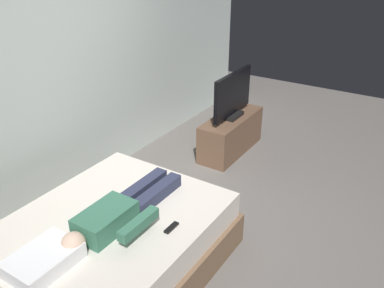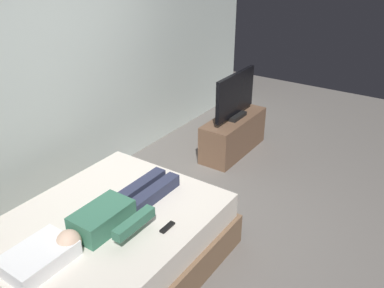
{
  "view_description": "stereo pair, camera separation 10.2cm",
  "coord_description": "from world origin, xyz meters",
  "px_view_note": "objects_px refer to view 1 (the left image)",
  "views": [
    {
      "loc": [
        -2.68,
        -1.65,
        2.57
      ],
      "look_at": [
        0.46,
        0.37,
        0.69
      ],
      "focal_mm": 38.18,
      "sensor_mm": 36.0,
      "label": 1
    },
    {
      "loc": [
        -2.62,
        -1.73,
        2.57
      ],
      "look_at": [
        0.46,
        0.37,
        0.69
      ],
      "focal_mm": 38.18,
      "sensor_mm": 36.0,
      "label": 2
    }
  ],
  "objects_px": {
    "tv_stand": "(231,134)",
    "tv": "(233,96)",
    "pillow": "(44,260)",
    "remote": "(171,228)",
    "person": "(119,213)",
    "bed": "(111,246)"
  },
  "relations": [
    {
      "from": "tv_stand",
      "to": "tv",
      "type": "bearing_deg",
      "value": 180.0
    },
    {
      "from": "pillow",
      "to": "remote",
      "type": "bearing_deg",
      "value": -31.49
    },
    {
      "from": "pillow",
      "to": "person",
      "type": "distance_m",
      "value": 0.67
    },
    {
      "from": "person",
      "to": "tv_stand",
      "type": "bearing_deg",
      "value": 6.59
    },
    {
      "from": "tv_stand",
      "to": "remote",
      "type": "bearing_deg",
      "value": -163.49
    },
    {
      "from": "person",
      "to": "tv",
      "type": "bearing_deg",
      "value": 6.59
    },
    {
      "from": "person",
      "to": "tv",
      "type": "height_order",
      "value": "tv"
    },
    {
      "from": "person",
      "to": "tv_stand",
      "type": "xyz_separation_m",
      "value": [
        2.49,
        0.29,
        -0.37
      ]
    },
    {
      "from": "pillow",
      "to": "remote",
      "type": "relative_size",
      "value": 3.2
    },
    {
      "from": "bed",
      "to": "person",
      "type": "bearing_deg",
      "value": -72.93
    },
    {
      "from": "person",
      "to": "remote",
      "type": "distance_m",
      "value": 0.44
    },
    {
      "from": "tv",
      "to": "pillow",
      "type": "bearing_deg",
      "value": -176.49
    },
    {
      "from": "pillow",
      "to": "bed",
      "type": "bearing_deg",
      "value": 0.0
    },
    {
      "from": "bed",
      "to": "person",
      "type": "height_order",
      "value": "person"
    },
    {
      "from": "person",
      "to": "remote",
      "type": "relative_size",
      "value": 8.4
    },
    {
      "from": "bed",
      "to": "tv",
      "type": "xyz_separation_m",
      "value": [
        2.51,
        0.19,
        0.52
      ]
    },
    {
      "from": "pillow",
      "to": "remote",
      "type": "distance_m",
      "value": 0.96
    },
    {
      "from": "person",
      "to": "remote",
      "type": "bearing_deg",
      "value": -69.53
    },
    {
      "from": "bed",
      "to": "tv",
      "type": "distance_m",
      "value": 2.58
    },
    {
      "from": "pillow",
      "to": "tv_stand",
      "type": "distance_m",
      "value": 3.17
    },
    {
      "from": "person",
      "to": "tv",
      "type": "relative_size",
      "value": 1.43
    },
    {
      "from": "remote",
      "to": "tv_stand",
      "type": "height_order",
      "value": "remote"
    }
  ]
}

